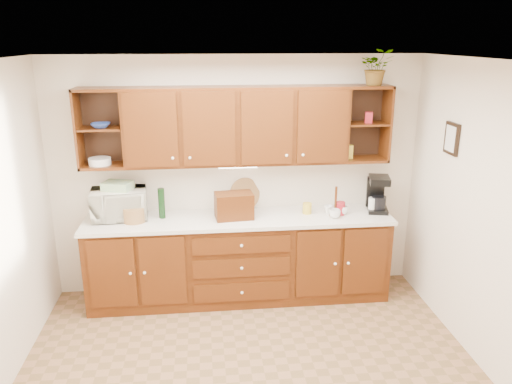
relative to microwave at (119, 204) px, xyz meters
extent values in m
plane|color=#8E6341|center=(1.25, -1.55, -1.10)|extent=(4.00, 4.00, 0.00)
plane|color=white|center=(1.25, -1.55, 1.50)|extent=(4.00, 4.00, 0.00)
plane|color=silver|center=(1.25, 0.20, 0.20)|extent=(4.00, 0.00, 4.00)
plane|color=silver|center=(3.25, -1.55, 0.20)|extent=(0.00, 3.50, 3.50)
cube|color=#3B1A06|center=(1.25, -0.10, -0.65)|extent=(3.20, 0.60, 0.90)
cube|color=white|center=(1.25, -0.11, -0.18)|extent=(3.24, 0.64, 0.04)
cube|color=#3B1A06|center=(1.25, 0.03, 0.79)|extent=(2.30, 0.33, 0.80)
cube|color=black|center=(-0.13, 0.19, 0.79)|extent=(0.45, 0.02, 0.80)
cube|color=black|center=(2.62, 0.19, 0.79)|extent=(0.45, 0.02, 0.80)
cube|color=#3B1A06|center=(-0.13, 0.03, 0.79)|extent=(0.43, 0.30, 0.02)
cube|color=#3B1A06|center=(2.62, 0.03, 0.79)|extent=(0.43, 0.30, 0.02)
cube|color=#3B1A06|center=(2.62, 0.03, 1.18)|extent=(0.45, 0.33, 0.03)
cube|color=white|center=(1.25, -0.02, 0.37)|extent=(0.40, 0.05, 0.02)
cube|color=black|center=(3.23, -0.65, 0.75)|extent=(0.03, 0.24, 0.30)
cylinder|color=olive|center=(0.16, -0.12, -0.08)|extent=(0.25, 0.25, 0.16)
imported|color=beige|center=(0.00, 0.00, 0.00)|extent=(0.60, 0.44, 0.31)
cube|color=#D4DC67|center=(0.00, 0.00, 0.20)|extent=(0.33, 0.28, 0.08)
cylinder|color=black|center=(0.44, -0.04, 0.01)|extent=(0.09, 0.09, 0.32)
cylinder|color=olive|center=(1.33, 0.14, -0.15)|extent=(0.37, 0.22, 0.35)
cube|color=#3B1A06|center=(1.19, -0.13, -0.02)|extent=(0.41, 0.28, 0.27)
cylinder|color=#3B1A06|center=(2.28, -0.15, 0.00)|extent=(0.03, 0.03, 0.32)
cylinder|color=#3B1A06|center=(2.28, -0.15, -0.15)|extent=(0.13, 0.13, 0.02)
imported|color=white|center=(2.36, -0.14, -0.11)|extent=(0.14, 0.14, 0.09)
imported|color=white|center=(2.22, -0.09, -0.11)|extent=(0.14, 0.14, 0.09)
imported|color=white|center=(2.25, -0.24, -0.11)|extent=(0.14, 0.14, 0.09)
cylinder|color=#A71823|center=(2.33, -0.14, -0.09)|extent=(0.13, 0.13, 0.14)
cylinder|color=white|center=(2.69, -0.11, -0.07)|extent=(0.10, 0.10, 0.17)
cylinder|color=gold|center=(1.99, -0.07, -0.10)|extent=(0.12, 0.12, 0.12)
cube|color=black|center=(2.77, -0.08, -0.14)|extent=(0.27, 0.31, 0.04)
cube|color=black|center=(2.77, 0.02, 0.03)|extent=(0.20, 0.10, 0.33)
cube|color=black|center=(2.77, -0.08, 0.20)|extent=(0.27, 0.31, 0.07)
cylinder|color=black|center=(2.77, -0.10, -0.05)|extent=(0.19, 0.19, 0.15)
imported|color=navy|center=(-0.11, 0.01, 0.83)|extent=(0.20, 0.20, 0.05)
cylinder|color=white|center=(-0.16, 0.01, 0.46)|extent=(0.29, 0.29, 0.07)
cube|color=gold|center=(2.43, 0.01, 0.50)|extent=(0.09, 0.07, 0.15)
cube|color=#A71823|center=(2.63, 0.01, 0.86)|extent=(0.09, 0.09, 0.11)
imported|color=#999999|center=(2.67, -0.02, 1.38)|extent=(0.37, 0.34, 0.36)
camera|label=1|loc=(0.90, -5.06, 1.67)|focal=35.00mm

